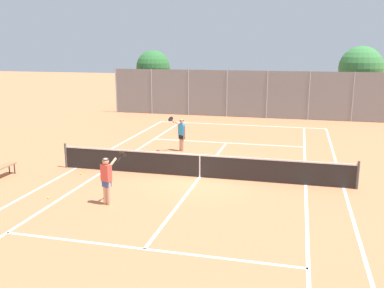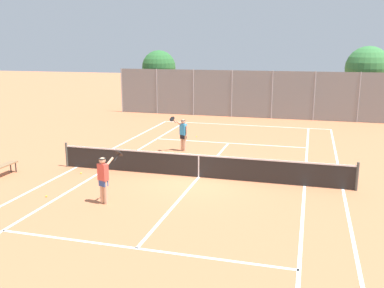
% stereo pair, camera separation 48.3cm
% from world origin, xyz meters
% --- Properties ---
extents(ground_plane, '(120.00, 120.00, 0.00)m').
position_xyz_m(ground_plane, '(0.00, 0.00, 0.00)').
color(ground_plane, '#C67047').
extents(court_line_markings, '(11.10, 23.90, 0.01)m').
position_xyz_m(court_line_markings, '(0.00, 0.00, 0.00)').
color(court_line_markings, white).
rests_on(court_line_markings, ground).
extents(tennis_net, '(12.00, 0.10, 1.07)m').
position_xyz_m(tennis_net, '(0.00, 0.00, 0.51)').
color(tennis_net, '#474C47').
rests_on(tennis_net, ground).
extents(player_near_side, '(0.84, 0.69, 1.77)m').
position_xyz_m(player_near_side, '(-2.31, -3.64, 0.93)').
color(player_near_side, '#D8A884').
rests_on(player_near_side, ground).
extents(player_far_left, '(0.87, 0.67, 1.77)m').
position_xyz_m(player_far_left, '(-1.88, 4.08, 0.93)').
color(player_far_left, '#D8A884').
rests_on(player_far_left, ground).
extents(loose_tennis_ball_0, '(0.07, 0.07, 0.07)m').
position_xyz_m(loose_tennis_ball_0, '(-4.56, -3.65, 0.03)').
color(loose_tennis_ball_0, '#D1DB33').
rests_on(loose_tennis_ball_0, ground).
extents(loose_tennis_ball_1, '(0.07, 0.07, 0.07)m').
position_xyz_m(loose_tennis_ball_1, '(-4.09, 0.40, 0.03)').
color(loose_tennis_ball_1, '#D1DB33').
rests_on(loose_tennis_ball_1, ground).
extents(loose_tennis_ball_3, '(0.07, 0.07, 0.07)m').
position_xyz_m(loose_tennis_ball_3, '(-2.08, 7.44, 0.03)').
color(loose_tennis_ball_3, '#D1DB33').
rests_on(loose_tennis_ball_3, ground).
extents(loose_tennis_ball_4, '(0.07, 0.07, 0.07)m').
position_xyz_m(loose_tennis_ball_4, '(-4.80, -0.84, 0.03)').
color(loose_tennis_ball_4, '#D1DB33').
rests_on(loose_tennis_ball_4, ground).
extents(courtside_bench, '(0.36, 1.50, 0.47)m').
position_xyz_m(courtside_bench, '(-7.67, -2.00, 0.41)').
color(courtside_bench, olive).
rests_on(courtside_bench, ground).
extents(back_fence, '(20.55, 0.08, 3.43)m').
position_xyz_m(back_fence, '(0.00, 15.13, 1.71)').
color(back_fence, gray).
rests_on(back_fence, ground).
extents(tree_behind_left, '(2.75, 2.75, 4.79)m').
position_xyz_m(tree_behind_left, '(-8.05, 17.44, 3.32)').
color(tree_behind_left, brown).
rests_on(tree_behind_left, ground).
extents(tree_behind_right, '(3.21, 3.21, 5.14)m').
position_xyz_m(tree_behind_right, '(8.14, 18.23, 3.43)').
color(tree_behind_right, brown).
rests_on(tree_behind_right, ground).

